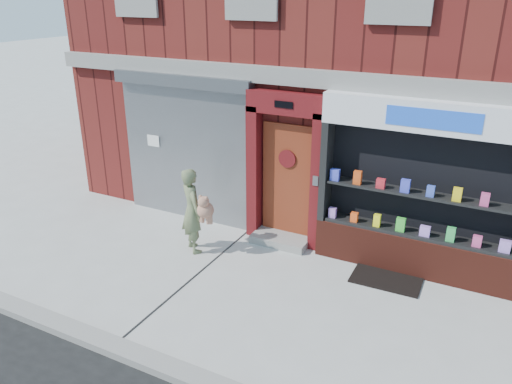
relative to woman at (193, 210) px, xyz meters
The scene contains 8 objects.
ground 2.33m from the woman, 19.25° to the right, with size 80.00×80.00×0.00m, color #9E9E99.
curb 3.61m from the woman, 54.32° to the right, with size 60.00×0.30×0.12m, color gray.
building 6.49m from the woman, 68.66° to the left, with size 12.00×8.16×8.00m.
shutter_bay 1.78m from the woman, 127.90° to the left, with size 3.10×0.30×3.04m.
red_door_bay 1.85m from the woman, 41.03° to the left, with size 1.52×0.58×2.90m.
pharmacy_bay 4.00m from the woman, 16.03° to the left, with size 3.50×0.41×3.00m.
woman is the anchor object (origin of this frame).
doormat 3.60m from the woman, 10.62° to the left, with size 1.14×0.80×0.03m, color black.
Camera 1 is at (2.73, -6.13, 4.56)m, focal length 35.00 mm.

